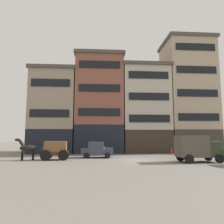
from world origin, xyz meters
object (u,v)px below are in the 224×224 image
cargo_wagon (55,149)px  draft_horse (27,148)px  delivery_truck_far (197,148)px  sedan_light (97,150)px  sedan_dark (213,148)px  fire_hydrant_curbside (171,152)px  pedestrian_officer (95,148)px

cargo_wagon → draft_horse: bearing=-179.9°
delivery_truck_far → sedan_light: size_ratio=1.17×
sedan_dark → sedan_light: bearing=-173.2°
fire_hydrant_curbside → draft_horse: bearing=-164.9°
sedan_light → fire_hydrant_curbside: bearing=15.5°
delivery_truck_far → pedestrian_officer: 12.87m
cargo_wagon → sedan_light: 4.92m
sedan_light → cargo_wagon: bearing=-156.7°
cargo_wagon → delivery_truck_far: bearing=-10.9°
cargo_wagon → sedan_light: bearing=23.3°
sedan_light → pedestrian_officer: (-0.37, 3.04, 0.07)m
draft_horse → fire_hydrant_curbside: bearing=15.1°
sedan_light → fire_hydrant_curbside: sedan_light is taller
fire_hydrant_curbside → sedan_dark: bearing=-10.2°
draft_horse → fire_hydrant_curbside: size_ratio=2.83×
sedan_dark → pedestrian_officer: 15.74m
pedestrian_officer → delivery_truck_far: bearing=-37.1°
draft_horse → delivery_truck_far: delivery_truck_far is taller
delivery_truck_far → fire_hydrant_curbside: 7.56m
cargo_wagon → delivery_truck_far: size_ratio=0.68×
draft_horse → sedan_light: 7.72m
cargo_wagon → delivery_truck_far: 14.67m
pedestrian_officer → fire_hydrant_curbside: (10.37, -0.27, -0.55)m
sedan_dark → fire_hydrant_curbside: (-5.33, 0.96, -0.49)m
cargo_wagon → pedestrian_officer: (4.14, 4.98, -0.17)m
cargo_wagon → sedan_light: (4.51, 1.94, -0.23)m
cargo_wagon → pedestrian_officer: cargo_wagon is taller
pedestrian_officer → fire_hydrant_curbside: size_ratio=2.16×
draft_horse → fire_hydrant_curbside: 18.11m
sedan_dark → fire_hydrant_curbside: bearing=169.8°
cargo_wagon → sedan_dark: bearing=10.7°
sedan_dark → delivery_truck_far: bearing=-129.8°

